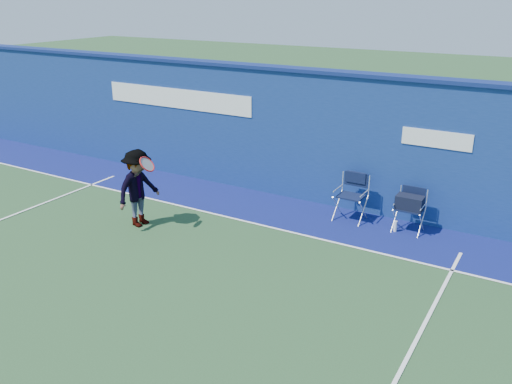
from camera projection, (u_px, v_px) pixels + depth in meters
The scene contains 8 objects.
ground at pixel (140, 285), 9.24m from camera, with size 80.00×80.00×0.00m, color #264726.
stadium_wall at pixel (283, 132), 12.90m from camera, with size 24.00×0.50×3.08m.
out_of_bounds_strip at pixel (260, 207), 12.55m from camera, with size 24.00×1.80×0.01m, color #0D1655.
court_lines at pixel (162, 269), 9.72m from camera, with size 24.00×12.00×0.01m.
directors_chair_left at pixel (351, 205), 11.76m from camera, with size 0.60×0.56×1.02m.
directors_chair_right at pixel (409, 214), 11.16m from camera, with size 0.55×0.49×0.91m.
water_bottle at pixel (395, 226), 11.22m from camera, with size 0.07×0.07×0.24m, color white.
tennis_player at pixel (138, 188), 11.32m from camera, with size 0.91×1.12×1.66m.
Camera 1 is at (5.82, -5.98, 4.70)m, focal length 38.00 mm.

